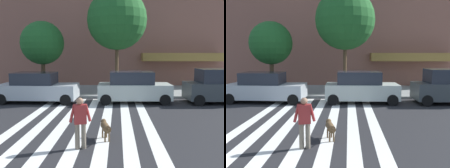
# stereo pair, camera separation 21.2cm
# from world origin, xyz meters

# --- Properties ---
(ground_plane) EXTENTS (160.00, 160.00, 0.00)m
(ground_plane) POSITION_xyz_m (0.00, 7.11, 0.00)
(ground_plane) COLOR #232326
(sidewalk_far) EXTENTS (80.00, 6.00, 0.15)m
(sidewalk_far) POSITION_xyz_m (0.00, 17.22, 0.07)
(sidewalk_far) COLOR gray
(sidewalk_far) RESTS_ON ground_plane
(crosswalk_stripes) EXTENTS (5.85, 13.62, 0.01)m
(crosswalk_stripes) POSITION_xyz_m (1.05, 7.11, 0.00)
(crosswalk_stripes) COLOR silver
(crosswalk_stripes) RESTS_ON ground_plane
(parked_car_behind_first) EXTENTS (4.86, 2.14, 1.86)m
(parked_car_behind_first) POSITION_xyz_m (-2.54, 12.80, 0.89)
(parked_car_behind_first) COLOR #ADB6BB
(parked_car_behind_first) RESTS_ON ground_plane
(parked_car_third_in_line) EXTENTS (4.44, 1.99, 1.93)m
(parked_car_third_in_line) POSITION_xyz_m (3.43, 12.80, 0.94)
(parked_car_third_in_line) COLOR #B2BDB3
(parked_car_third_in_line) RESTS_ON ground_plane
(parked_car_fourth_in_line) EXTENTS (4.75, 2.09, 2.10)m
(parked_car_fourth_in_line) POSITION_xyz_m (8.96, 12.80, 1.02)
(parked_car_fourth_in_line) COLOR #353B3E
(parked_car_fourth_in_line) RESTS_ON ground_plane
(street_tree_nearest) EXTENTS (3.11, 3.11, 5.20)m
(street_tree_nearest) POSITION_xyz_m (-2.99, 15.54, 3.78)
(street_tree_nearest) COLOR #4C3823
(street_tree_nearest) RESTS_ON sidewalk_far
(street_tree_middle) EXTENTS (4.22, 4.22, 7.35)m
(street_tree_middle) POSITION_xyz_m (2.40, 15.35, 5.38)
(street_tree_middle) COLOR #4C3823
(street_tree_middle) RESTS_ON sidewalk_far
(pedestrian_dog_walker) EXTENTS (0.70, 0.33, 1.64)m
(pedestrian_dog_walker) POSITION_xyz_m (1.29, 5.31, 0.93)
(pedestrian_dog_walker) COLOR #6B6051
(pedestrian_dog_walker) RESTS_ON ground_plane
(dog_on_leash) EXTENTS (0.42, 1.01, 0.65)m
(dog_on_leash) POSITION_xyz_m (2.03, 6.19, 0.44)
(dog_on_leash) COLOR brown
(dog_on_leash) RESTS_ON ground_plane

